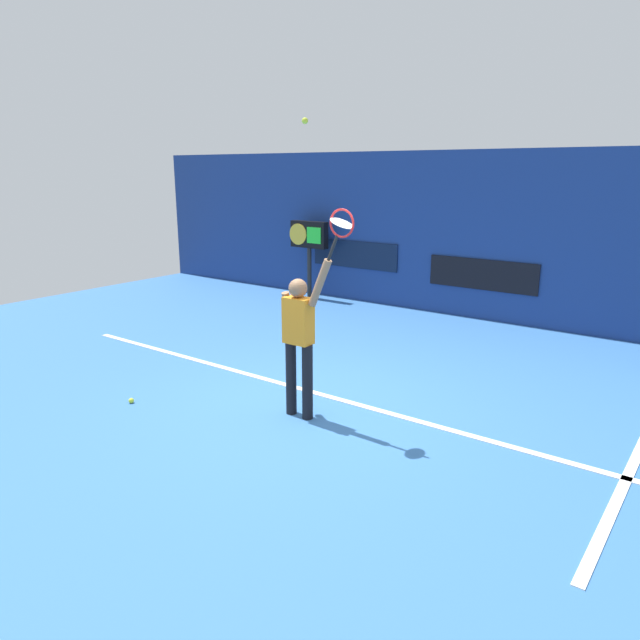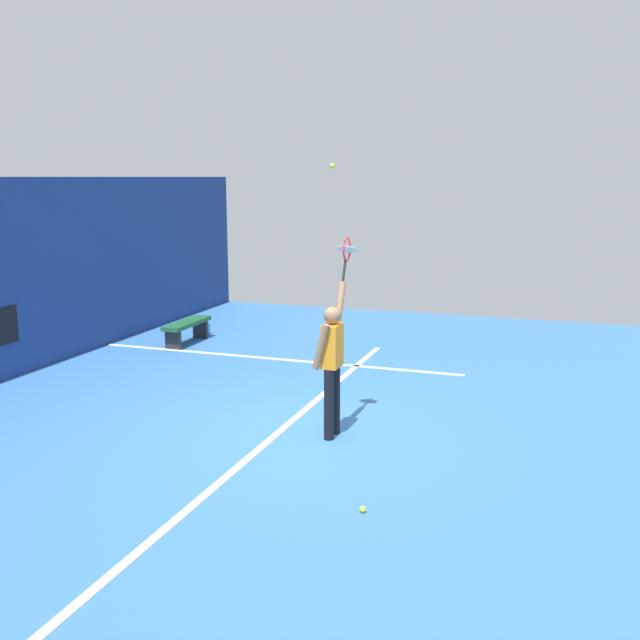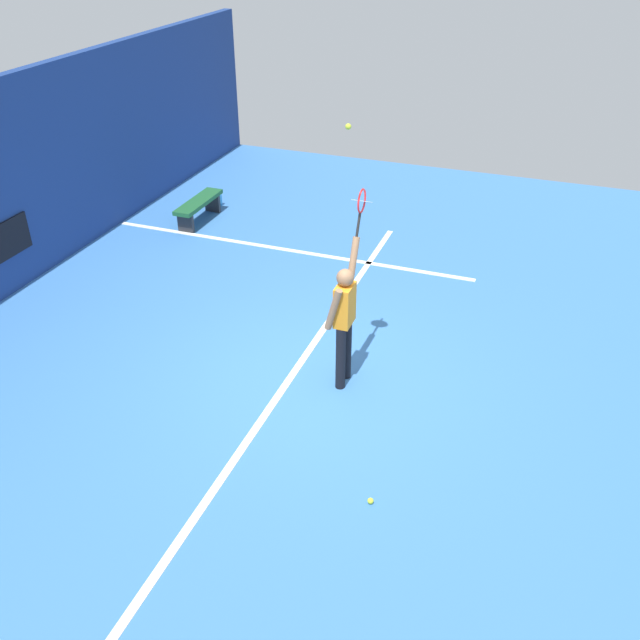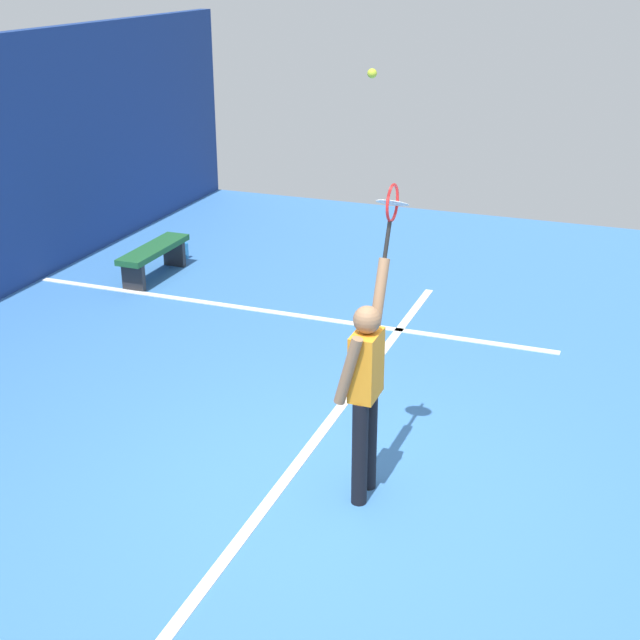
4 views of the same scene
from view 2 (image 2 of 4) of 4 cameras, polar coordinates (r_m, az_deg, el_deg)
ground_plane at (r=9.59m, az=-0.90°, el=-8.90°), size 18.00×18.00×0.00m
court_baseline at (r=9.72m, az=-3.08°, el=-8.60°), size 10.00×0.10×0.01m
court_sideline at (r=13.44m, az=-3.74°, el=-3.02°), size 0.10×7.00×0.01m
tennis_player at (r=9.25m, az=0.94°, el=-3.12°), size 0.71×0.31×1.96m
tennis_racket at (r=9.56m, az=2.08°, el=5.33°), size 0.41×0.27×0.62m
tennis_ball at (r=9.05m, az=0.99°, el=11.91°), size 0.07×0.07×0.07m
court_bench at (r=14.83m, az=-10.31°, el=-0.53°), size 1.40×0.36×0.45m
water_bottle at (r=15.64m, az=-8.68°, el=-0.69°), size 0.07×0.07×0.24m
spare_ball at (r=7.52m, az=3.35°, el=-14.50°), size 0.07×0.07×0.07m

